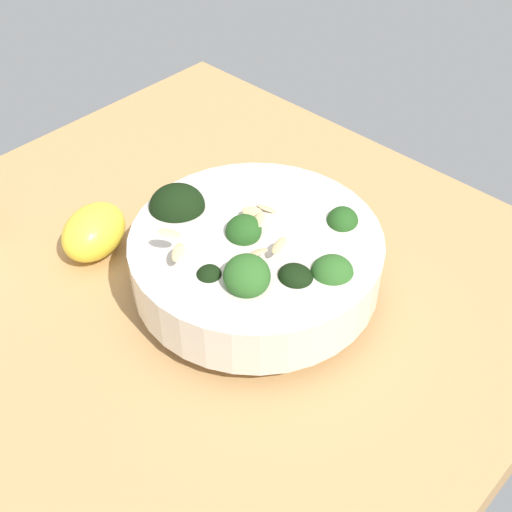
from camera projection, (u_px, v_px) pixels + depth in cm
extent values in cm
cube|color=tan|center=(191.00, 300.00, 61.24)|extent=(59.08, 59.08, 4.97)
cylinder|color=silver|center=(256.00, 283.00, 58.25)|extent=(11.55, 11.55, 1.53)
cylinder|color=silver|center=(256.00, 258.00, 56.18)|extent=(21.01, 21.01, 4.58)
cylinder|color=beige|center=(256.00, 241.00, 54.89)|extent=(17.00, 17.00, 0.80)
cylinder|color=#3C7A32|center=(295.00, 290.00, 52.33)|extent=(1.10, 1.05, 1.37)
ellipsoid|color=black|center=(296.00, 277.00, 51.38)|extent=(3.85, 3.49, 2.84)
cylinder|color=#589D47|center=(330.00, 286.00, 52.75)|extent=(1.48, 1.46, 1.09)
ellipsoid|color=#2D6023|center=(332.00, 273.00, 51.83)|extent=(4.96, 4.71, 3.34)
cylinder|color=#3C7A32|center=(244.00, 245.00, 55.72)|extent=(1.33, 1.19, 1.68)
ellipsoid|color=#23511C|center=(244.00, 231.00, 54.69)|extent=(4.19, 3.79, 3.16)
cylinder|color=#4A8F3C|center=(179.00, 222.00, 58.53)|extent=(1.88, 1.92, 1.55)
ellipsoid|color=black|center=(177.00, 206.00, 57.36)|extent=(7.16, 6.93, 5.12)
cylinder|color=#4A8F3C|center=(247.00, 293.00, 51.57)|extent=(1.99, 2.01, 1.65)
ellipsoid|color=#2D6023|center=(247.00, 276.00, 50.30)|extent=(5.42, 5.47, 3.36)
cylinder|color=#4A8F3C|center=(341.00, 235.00, 57.38)|extent=(1.58, 1.59, 1.26)
ellipsoid|color=#23511C|center=(342.00, 222.00, 56.43)|extent=(4.84, 4.41, 4.41)
cylinder|color=#3C7A32|center=(209.00, 289.00, 52.56)|extent=(1.11, 1.07, 1.53)
ellipsoid|color=black|center=(209.00, 276.00, 51.64)|extent=(2.91, 3.15, 2.65)
ellipsoid|color=#DBBC84|center=(170.00, 233.00, 51.50)|extent=(1.95, 2.02, 0.85)
ellipsoid|color=#DBBC84|center=(259.00, 220.00, 54.62)|extent=(2.06, 1.89, 0.75)
ellipsoid|color=#DBBC84|center=(252.00, 212.00, 55.73)|extent=(1.66, 2.07, 0.86)
ellipsoid|color=#DBBC84|center=(279.00, 245.00, 51.96)|extent=(1.92, 1.34, 0.95)
ellipsoid|color=#DBBC84|center=(267.00, 209.00, 57.13)|extent=(1.63, 2.05, 0.94)
ellipsoid|color=#DBBC84|center=(178.00, 252.00, 51.35)|extent=(2.06, 1.81, 0.85)
ellipsoid|color=#DBBC84|center=(257.00, 253.00, 52.01)|extent=(2.07, 1.69, 0.80)
ellipsoid|color=yellow|center=(94.00, 232.00, 60.95)|extent=(8.23, 7.18, 4.56)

